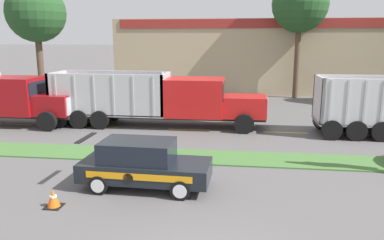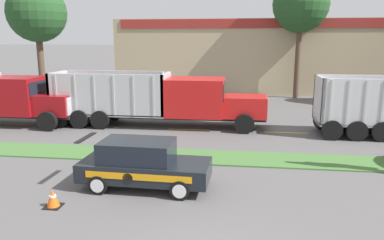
% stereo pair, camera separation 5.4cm
% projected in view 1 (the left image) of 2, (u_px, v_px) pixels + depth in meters
% --- Properties ---
extents(grass_verge, '(120.00, 2.03, 0.06)m').
position_uv_depth(grass_verge, '(224.00, 158.00, 16.21)').
color(grass_verge, '#477538').
rests_on(grass_verge, ground_plane).
extents(centre_line_2, '(2.40, 0.14, 0.01)m').
position_uv_depth(centre_line_2, '(13.00, 124.00, 22.69)').
color(centre_line_2, yellow).
rests_on(centre_line_2, ground_plane).
extents(centre_line_3, '(2.40, 0.14, 0.01)m').
position_uv_depth(centre_line_3, '(99.00, 127.00, 22.02)').
color(centre_line_3, yellow).
rests_on(centre_line_3, ground_plane).
extents(centre_line_4, '(2.40, 0.14, 0.01)m').
position_uv_depth(centre_line_4, '(189.00, 130.00, 21.35)').
color(centre_line_4, yellow).
rests_on(centre_line_4, ground_plane).
extents(centre_line_5, '(2.40, 0.14, 0.01)m').
position_uv_depth(centre_line_5, '(286.00, 132.00, 20.68)').
color(centre_line_5, yellow).
rests_on(centre_line_5, ground_plane).
extents(dump_truck_trail, '(12.57, 2.78, 3.29)m').
position_uv_depth(dump_truck_trail, '(174.00, 101.00, 21.85)').
color(dump_truck_trail, black).
rests_on(dump_truck_trail, ground_plane).
extents(rally_car, '(4.52, 2.04, 1.71)m').
position_uv_depth(rally_car, '(143.00, 164.00, 12.93)').
color(rally_car, black).
rests_on(rally_car, ground_plane).
extents(traffic_cone, '(0.51, 0.51, 0.56)m').
position_uv_depth(traffic_cone, '(53.00, 199.00, 11.50)').
color(traffic_cone, black).
rests_on(traffic_cone, ground_plane).
extents(store_building_backdrop, '(29.84, 12.10, 6.84)m').
position_uv_depth(store_building_backdrop, '(270.00, 55.00, 39.10)').
color(store_building_backdrop, tan).
rests_on(store_building_backdrop, ground_plane).
extents(tree_behind_right, '(4.89, 4.89, 10.88)m').
position_uv_depth(tree_behind_right, '(35.00, 7.00, 31.06)').
color(tree_behind_right, brown).
rests_on(tree_behind_right, ground_plane).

